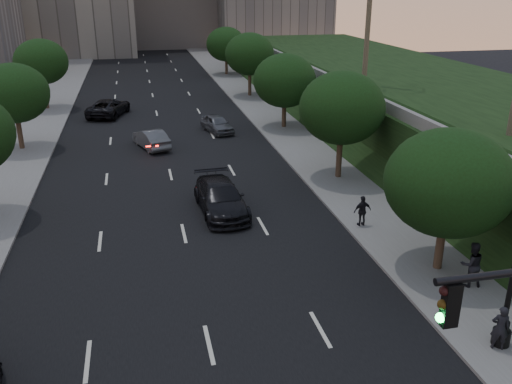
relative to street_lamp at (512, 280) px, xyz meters
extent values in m
cube|color=black|center=(-9.61, 27.27, -2.62)|extent=(16.00, 140.00, 0.02)
cube|color=slate|center=(0.64, 27.27, -2.56)|extent=(4.50, 140.00, 0.15)
cube|color=slate|center=(-19.86, 27.27, -2.56)|extent=(4.50, 140.00, 0.15)
cube|color=black|center=(12.39, 25.27, -0.63)|extent=(18.00, 90.00, 4.00)
cube|color=slate|center=(3.89, 25.27, 1.72)|extent=(0.35, 90.00, 0.70)
cylinder|color=#38281C|center=(0.69, 5.27, -1.20)|extent=(0.36, 0.36, 2.86)
ellipsoid|color=black|center=(0.69, 5.27, 1.40)|extent=(5.20, 5.20, 4.42)
cylinder|color=#38281C|center=(0.69, 17.27, -1.03)|extent=(0.36, 0.36, 3.21)
ellipsoid|color=black|center=(0.69, 17.27, 1.89)|extent=(5.20, 5.20, 4.42)
cylinder|color=#38281C|center=(0.69, 30.27, -1.20)|extent=(0.36, 0.36, 2.86)
ellipsoid|color=black|center=(0.69, 30.27, 1.40)|extent=(5.20, 5.20, 4.42)
cylinder|color=#38281C|center=(0.69, 44.27, -1.03)|extent=(0.36, 0.36, 3.21)
ellipsoid|color=black|center=(0.69, 44.27, 1.89)|extent=(5.20, 5.20, 4.42)
cylinder|color=#38281C|center=(0.69, 59.27, -1.20)|extent=(0.36, 0.36, 2.86)
ellipsoid|color=black|center=(0.69, 59.27, 1.40)|extent=(5.20, 5.20, 4.42)
cylinder|color=#38281C|center=(-19.91, 28.27, -1.14)|extent=(0.36, 0.36, 2.99)
ellipsoid|color=black|center=(-19.91, 28.27, 1.58)|extent=(5.00, 5.00, 4.25)
cylinder|color=#38281C|center=(-19.91, 42.27, -1.01)|extent=(0.36, 0.36, 3.26)
ellipsoid|color=black|center=(-19.91, 42.27, 1.95)|extent=(5.00, 5.00, 4.25)
cube|color=black|center=(-5.74, -5.12, 3.12)|extent=(0.32, 0.22, 0.95)
sphere|color=black|center=(-5.92, -5.12, 3.45)|extent=(0.20, 0.20, 0.20)
sphere|color=#3F2B0A|center=(-5.92, -5.12, 3.15)|extent=(0.20, 0.20, 0.20)
sphere|color=#19F24C|center=(-5.92, -5.12, 2.85)|extent=(0.20, 0.20, 0.20)
cylinder|color=black|center=(0.00, 0.00, -2.28)|extent=(0.60, 0.60, 0.70)
cylinder|color=black|center=(0.00, 0.00, -1.78)|extent=(0.40, 0.40, 0.40)
imported|color=#4D5053|center=(-10.54, 26.68, -1.92)|extent=(2.80, 4.61, 1.44)
imported|color=black|center=(-13.94, 38.23, -1.84)|extent=(4.35, 6.29, 1.60)
imported|color=black|center=(-7.37, 13.56, -1.82)|extent=(2.57, 5.75, 1.64)
imported|color=#4F5256|center=(-5.06, 30.20, -1.93)|extent=(2.64, 4.42, 1.41)
imported|color=black|center=(-0.25, -0.17, -1.68)|extent=(0.69, 0.58, 1.61)
imported|color=black|center=(1.15, 3.65, -1.53)|extent=(1.02, 0.84, 1.91)
imported|color=black|center=(-0.79, 10.02, -1.70)|extent=(0.95, 0.45, 1.58)
camera|label=1|loc=(-11.37, -13.07, 8.94)|focal=38.00mm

